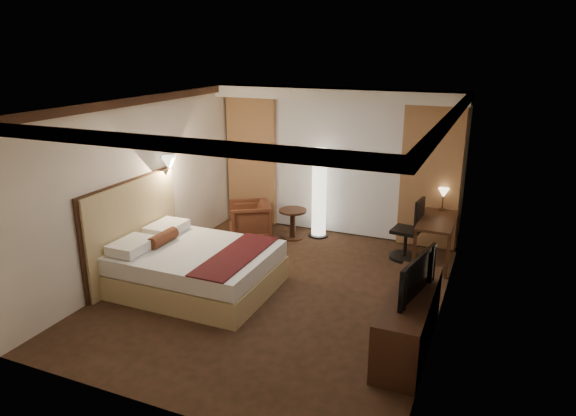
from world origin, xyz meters
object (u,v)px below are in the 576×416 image
at_px(bed, 197,268).
at_px(side_table, 293,224).
at_px(television, 410,270).
at_px(office_chair, 406,228).
at_px(desk, 436,240).
at_px(dresser, 409,320).
at_px(floor_lamp, 319,193).
at_px(armchair, 250,218).

distance_m(bed, side_table, 2.48).
bearing_deg(television, office_chair, 22.34).
bearing_deg(desk, television, -89.57).
distance_m(side_table, dresser, 3.80).
relative_size(bed, desk, 1.70).
bearing_deg(floor_lamp, television, -54.58).
distance_m(bed, desk, 3.86).
bearing_deg(desk, side_table, 178.37).
bearing_deg(side_table, television, -47.05).
distance_m(bed, floor_lamp, 2.92).
bearing_deg(floor_lamp, desk, -9.77).
bearing_deg(floor_lamp, office_chair, -14.10).
xyz_separation_m(side_table, television, (2.58, -2.77, 0.71)).
height_order(desk, dresser, desk).
height_order(bed, office_chair, office_chair).
xyz_separation_m(bed, dresser, (3.11, -0.34, 0.03)).
bearing_deg(desk, floor_lamp, 170.23).
xyz_separation_m(floor_lamp, dresser, (2.21, -3.07, -0.49)).
bearing_deg(dresser, floor_lamp, 125.79).
bearing_deg(side_table, bed, -101.62).
distance_m(side_table, office_chair, 2.09).
relative_size(side_table, office_chair, 0.52).
distance_m(armchair, office_chair, 2.84).
relative_size(bed, armchair, 2.93).
xyz_separation_m(bed, desk, (3.06, 2.36, 0.06)).
height_order(desk, television, television).
xyz_separation_m(side_table, floor_lamp, (0.40, 0.30, 0.56)).
relative_size(armchair, office_chair, 0.70).
height_order(armchair, television, television).
bearing_deg(armchair, side_table, 76.21).
bearing_deg(bed, side_table, 78.38).
distance_m(armchair, side_table, 0.80).
xyz_separation_m(bed, office_chair, (2.58, 2.31, 0.21)).
bearing_deg(desk, office_chair, -174.07).
xyz_separation_m(desk, television, (0.02, -2.70, 0.61)).
distance_m(bed, dresser, 3.13).
relative_size(bed, floor_lamp, 1.29).
relative_size(desk, dresser, 0.71).
bearing_deg(desk, bed, -142.36).
distance_m(armchair, floor_lamp, 1.36).
relative_size(armchair, floor_lamp, 0.44).
height_order(armchair, dresser, armchair).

